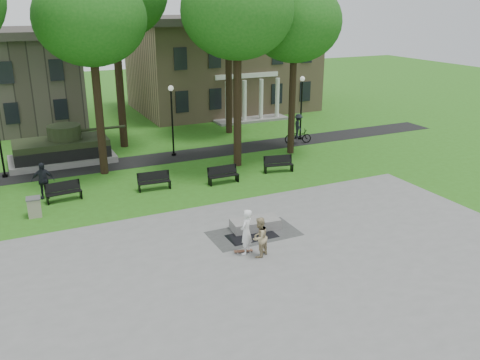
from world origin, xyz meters
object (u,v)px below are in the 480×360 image
Objects in this scene: park_bench_0 at (64,191)px; friend_watching at (259,237)px; skateboarder at (246,232)px; concrete_block at (255,224)px; cyclist at (298,131)px; trash_bin at (34,207)px.

friend_watching is at bearing -62.12° from park_bench_0.
skateboarder is at bearing -80.08° from friend_watching.
park_bench_0 is at bearing 135.07° from concrete_block.
concrete_block is at bearing -49.94° from park_bench_0.
skateboarder is (-1.43, -2.01, 0.75)m from concrete_block.
friend_watching is 0.78× the size of cyclist.
friend_watching is (-1.06, -2.46, 0.62)m from concrete_block.
skateboarder is 1.15× the size of friend_watching.
trash_bin is at bearing 146.90° from concrete_block.
trash_bin is (-18.63, -6.12, -0.41)m from cyclist.
skateboarder reaches higher than trash_bin.
skateboarder is 10.94m from trash_bin.
trash_bin reaches higher than concrete_block.
cyclist is 1.19× the size of park_bench_0.
cyclist is (9.62, 11.99, 0.65)m from concrete_block.
park_bench_0 reaches higher than concrete_block.
concrete_block is at bearing -33.10° from trash_bin.
skateboarder is 0.60m from friend_watching.
concrete_block is 1.13× the size of skateboarder.
trash_bin is at bearing -139.83° from park_bench_0.
cyclist is at bearing 18.19° from trash_bin.
skateboarder is at bearing 157.54° from cyclist.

